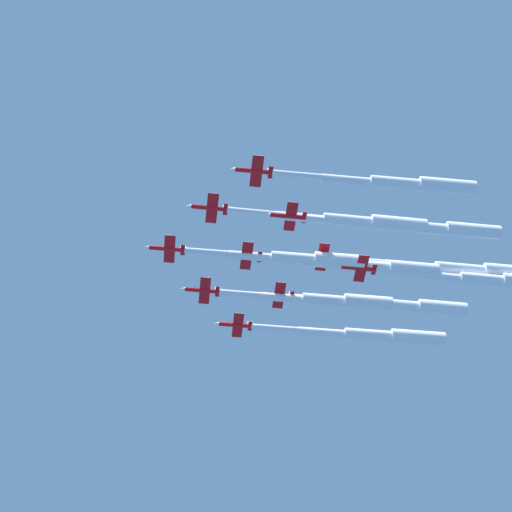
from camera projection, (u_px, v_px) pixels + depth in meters
The scene contains 10 objects.
jet_lead at pixel (296, 258), 222.16m from camera, with size 44.18×35.92×3.69m.
jet_port_inner at pixel (351, 220), 217.64m from camera, with size 47.97×37.64×3.67m.
jet_starboard_inner at pixel (326, 300), 229.66m from camera, with size 44.28×35.55×3.67m.
jet_port_mid at pixel (371, 266), 223.49m from camera, with size 44.48×35.21×3.65m.
jet_starboard_mid at pixel (399, 183), 210.16m from camera, with size 47.07×37.72×3.66m.
jet_port_outer at pixel (372, 334), 238.65m from camera, with size 49.84×40.22×3.68m.
jet_starboard_outer at pixel (427, 228), 218.08m from camera, with size 47.00×37.46×3.72m.
jet_trail_port at pixel (400, 305), 231.49m from camera, with size 45.04×35.59×3.66m.
jet_trail_starboard at pixel (464, 269), 226.75m from camera, with size 50.64×39.97×3.67m.
jet_tail_end at pixel (484, 279), 224.23m from camera, with size 44.63×35.18×3.73m.
Camera 1 is at (-89.88, -94.96, -17.37)m, focal length 62.79 mm.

